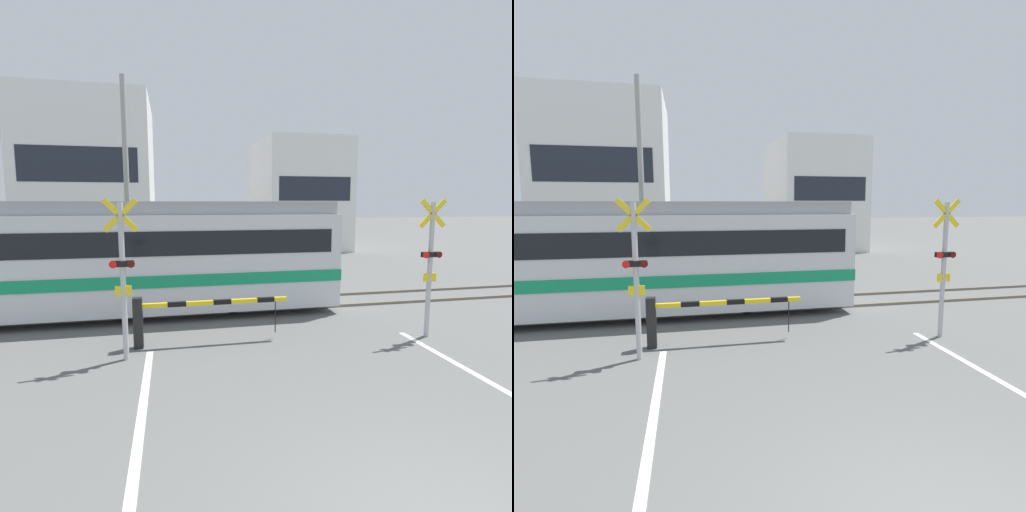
% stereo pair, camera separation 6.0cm
% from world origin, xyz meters
% --- Properties ---
extents(rail_track_near, '(50.00, 0.10, 0.08)m').
position_xyz_m(rail_track_near, '(0.00, 8.59, 0.04)').
color(rail_track_near, '#6B6051').
rests_on(rail_track_near, ground_plane).
extents(rail_track_far, '(50.00, 0.10, 0.08)m').
position_xyz_m(rail_track_far, '(0.00, 10.02, 0.04)').
color(rail_track_far, '#6B6051').
rests_on(rail_track_far, ground_plane).
extents(commuter_train, '(15.91, 2.95, 3.23)m').
position_xyz_m(commuter_train, '(-5.71, 9.30, 1.73)').
color(commuter_train, silver).
rests_on(commuter_train, ground_plane).
extents(crossing_barrier_near, '(3.49, 0.20, 1.14)m').
position_xyz_m(crossing_barrier_near, '(-2.42, 6.22, 0.74)').
color(crossing_barrier_near, black).
rests_on(crossing_barrier_near, ground_plane).
extents(crossing_barrier_far, '(3.49, 0.20, 1.14)m').
position_xyz_m(crossing_barrier_far, '(2.42, 12.15, 0.74)').
color(crossing_barrier_far, black).
rests_on(crossing_barrier_far, ground_plane).
extents(crossing_signal_left, '(0.68, 0.15, 3.29)m').
position_xyz_m(crossing_signal_left, '(-3.46, 5.58, 1.81)').
color(crossing_signal_left, '#B2B2B7').
rests_on(crossing_signal_left, ground_plane).
extents(crossing_signal_right, '(0.68, 0.15, 3.29)m').
position_xyz_m(crossing_signal_right, '(3.46, 5.58, 1.81)').
color(crossing_signal_right, '#B2B2B7').
rests_on(crossing_signal_right, ground_plane).
extents(pedestrian, '(0.38, 0.23, 1.75)m').
position_xyz_m(pedestrian, '(-1.40, 14.27, 1.01)').
color(pedestrian, brown).
rests_on(pedestrian, ground_plane).
extents(building_left_of_street, '(7.45, 7.80, 9.65)m').
position_xyz_m(building_left_of_street, '(-7.33, 25.05, 4.82)').
color(building_left_of_street, white).
rests_on(building_left_of_street, ground_plane).
extents(building_right_of_street, '(5.56, 7.80, 7.42)m').
position_xyz_m(building_right_of_street, '(6.39, 25.05, 3.71)').
color(building_right_of_street, white).
rests_on(building_right_of_street, ground_plane).
extents(utility_pole_streetside, '(0.22, 0.22, 8.23)m').
position_xyz_m(utility_pole_streetside, '(-4.21, 14.65, 4.12)').
color(utility_pole_streetside, gray).
rests_on(utility_pole_streetside, ground_plane).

